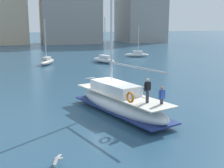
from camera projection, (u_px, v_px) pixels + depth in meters
name	position (u px, v px, depth m)	size (l,w,h in m)	color
ground_plane	(107.00, 108.00, 22.52)	(400.00, 400.00, 0.00)	#284C66
main_sailboat	(120.00, 101.00, 21.05)	(4.90, 9.89, 11.68)	silver
moored_sloop_near	(47.00, 61.00, 46.21)	(3.41, 5.21, 7.04)	#B7B2A8
moored_sloop_far	(137.00, 54.00, 56.85)	(4.76, 2.94, 5.99)	white
moored_cutter_left	(104.00, 59.00, 48.25)	(3.17, 5.55, 7.33)	silver
seagull	(58.00, 159.00, 13.46)	(0.56, 1.04, 0.17)	silver
waterfront_buildings	(44.00, 3.00, 91.34)	(86.57, 16.84, 27.63)	silver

